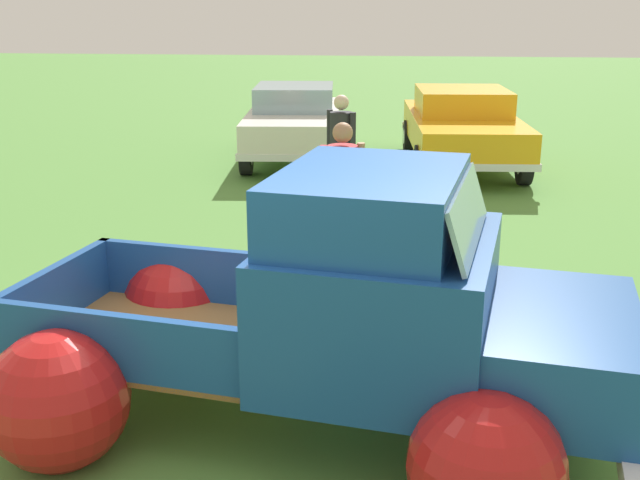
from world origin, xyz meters
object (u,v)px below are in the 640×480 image
object	(u,v)px
lane_cone_0	(423,290)
show_car_1	(462,125)
show_car_0	(294,120)
spectator_0	(342,188)
spectator_1	(341,144)
vintage_pickup_truck	(345,331)

from	to	relation	value
lane_cone_0	show_car_1	bearing A→B (deg)	83.44
show_car_0	lane_cone_0	distance (m)	8.08
spectator_0	spectator_1	size ratio (longest dim) A/B	1.02
show_car_1	spectator_0	distance (m)	6.34
vintage_pickup_truck	show_car_1	size ratio (longest dim) A/B	1.06
show_car_1	spectator_1	xyz separation A→B (m)	(-2.00, -3.19, 0.17)
vintage_pickup_truck	lane_cone_0	distance (m)	2.20
show_car_0	lane_cone_0	bearing A→B (deg)	11.96
show_car_1	lane_cone_0	world-z (taller)	show_car_1
spectator_0	spectator_1	distance (m)	2.91
show_car_0	spectator_0	xyz separation A→B (m)	(1.42, -6.38, 0.20)
spectator_1	show_car_1	bearing A→B (deg)	3.14
show_car_0	spectator_1	bearing A→B (deg)	13.95
spectator_0	vintage_pickup_truck	bearing A→B (deg)	-21.09
vintage_pickup_truck	spectator_0	xyz separation A→B (m)	(-0.29, 3.41, 0.22)
lane_cone_0	spectator_0	bearing A→B (deg)	123.64
show_car_0	spectator_1	size ratio (longest dim) A/B	2.55
spectator_1	lane_cone_0	bearing A→B (deg)	-129.79
vintage_pickup_truck	show_car_1	xyz separation A→B (m)	(1.46, 9.50, 0.03)
vintage_pickup_truck	spectator_0	bearing A→B (deg)	104.64
spectator_0	spectator_1	xyz separation A→B (m)	(-0.24, 2.90, -0.02)
show_car_0	lane_cone_0	world-z (taller)	show_car_0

